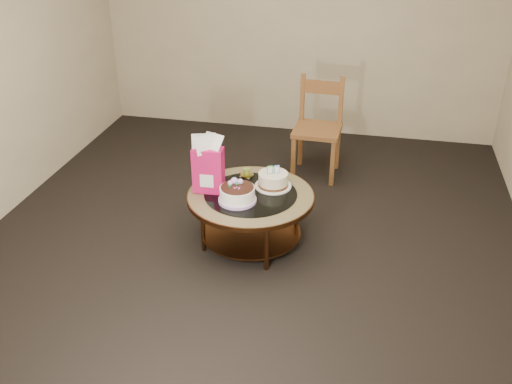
% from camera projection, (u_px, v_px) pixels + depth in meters
% --- Properties ---
extents(ground, '(5.00, 5.00, 0.00)m').
position_uv_depth(ground, '(251.00, 242.00, 4.74)').
color(ground, black).
rests_on(ground, ground).
extents(room_walls, '(4.52, 5.02, 2.61)m').
position_uv_depth(room_walls, '(250.00, 58.00, 4.00)').
color(room_walls, tan).
rests_on(room_walls, ground).
extents(coffee_table, '(1.02, 1.02, 0.46)m').
position_uv_depth(coffee_table, '(251.00, 202.00, 4.56)').
color(coffee_table, '#583219').
rests_on(coffee_table, ground).
extents(decorated_cake, '(0.30, 0.30, 0.17)m').
position_uv_depth(decorated_cake, '(237.00, 195.00, 4.39)').
color(decorated_cake, '#C49DDE').
rests_on(decorated_cake, coffee_table).
extents(cream_cake, '(0.30, 0.30, 0.19)m').
position_uv_depth(cream_cake, '(273.00, 180.00, 4.60)').
color(cream_cake, white).
rests_on(cream_cake, coffee_table).
extents(gift_bag, '(0.24, 0.18, 0.48)m').
position_uv_depth(gift_bag, '(208.00, 164.00, 4.45)').
color(gift_bag, '#D61464').
rests_on(gift_bag, coffee_table).
extents(pillar_candle, '(0.11, 0.11, 0.08)m').
position_uv_depth(pillar_candle, '(247.00, 173.00, 4.78)').
color(pillar_candle, '#E5D85E').
rests_on(pillar_candle, coffee_table).
extents(dining_chair, '(0.47, 0.47, 0.98)m').
position_uv_depth(dining_chair, '(318.00, 127.00, 5.63)').
color(dining_chair, brown).
rests_on(dining_chair, ground).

